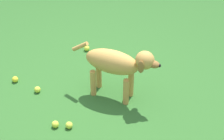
% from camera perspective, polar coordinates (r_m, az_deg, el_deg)
% --- Properties ---
extents(ground, '(14.00, 14.00, 0.00)m').
position_cam_1_polar(ground, '(3.57, -3.66, -4.85)').
color(ground, '#2D6026').
extents(dog, '(0.33, 0.89, 0.61)m').
position_cam_1_polar(dog, '(3.35, 0.83, 1.01)').
color(dog, '#C69347').
rests_on(dog, ground).
extents(tennis_ball_0, '(0.07, 0.07, 0.07)m').
position_cam_1_polar(tennis_ball_0, '(3.31, -9.20, -8.70)').
color(tennis_ball_0, '#CBD93A').
rests_on(tennis_ball_0, ground).
extents(tennis_ball_1, '(0.07, 0.07, 0.07)m').
position_cam_1_polar(tennis_ball_1, '(3.28, -6.99, -8.89)').
color(tennis_ball_1, '#CBD83C').
rests_on(tennis_ball_1, ground).
extents(tennis_ball_2, '(0.07, 0.07, 0.07)m').
position_cam_1_polar(tennis_ball_2, '(4.26, -4.13, 3.54)').
color(tennis_ball_2, '#D3E33C').
rests_on(tennis_ball_2, ground).
extents(tennis_ball_3, '(0.07, 0.07, 0.07)m').
position_cam_1_polar(tennis_ball_3, '(3.71, -12.03, -3.12)').
color(tennis_ball_3, '#C5D53C').
rests_on(tennis_ball_3, ground).
extents(tennis_ball_4, '(0.07, 0.07, 0.07)m').
position_cam_1_polar(tennis_ball_4, '(3.90, -15.47, -1.47)').
color(tennis_ball_4, yellow).
rests_on(tennis_ball_4, ground).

